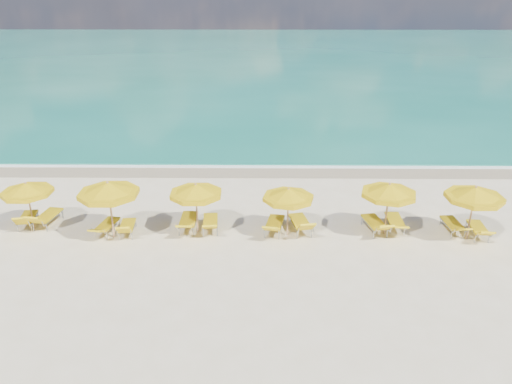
{
  "coord_description": "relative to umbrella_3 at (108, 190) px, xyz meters",
  "views": [
    {
      "loc": [
        0.2,
        -17.95,
        9.51
      ],
      "look_at": [
        0.0,
        1.5,
        1.2
      ],
      "focal_mm": 35.0,
      "sensor_mm": 36.0,
      "label": 1
    }
  ],
  "objects": [
    {
      "name": "lounger_7_left",
      "position": [
        13.7,
        0.59,
        -1.84
      ],
      "size": [
        0.7,
        1.84,
        0.71
      ],
      "rotation": [
        0.0,
        0.0,
        0.06
      ],
      "color": "#A5A8AD",
      "rests_on": "ground"
    },
    {
      "name": "lounger_4_left",
      "position": [
        2.89,
        0.73,
        -1.82
      ],
      "size": [
        0.68,
        2.02,
        0.79
      ],
      "rotation": [
        0.0,
        0.0,
        -0.0
      ],
      "color": "#A5A8AD",
      "rests_on": "ground"
    },
    {
      "name": "lounger_4_right",
      "position": [
        3.81,
        0.68,
        -1.84
      ],
      "size": [
        0.73,
        1.87,
        0.77
      ],
      "rotation": [
        0.0,
        0.0,
        0.07
      ],
      "color": "#A5A8AD",
      "rests_on": "ground"
    },
    {
      "name": "lounger_6_right",
      "position": [
        11.41,
        0.85,
        -1.84
      ],
      "size": [
        0.67,
        1.91,
        0.68
      ],
      "rotation": [
        0.0,
        0.0,
        -0.04
      ],
      "color": "#A5A8AD",
      "rests_on": "ground"
    },
    {
      "name": "lounger_5_right",
      "position": [
        7.49,
        0.57,
        -1.82
      ],
      "size": [
        1.02,
        2.03,
        0.92
      ],
      "rotation": [
        0.0,
        0.0,
        0.2
      ],
      "color": "#A5A8AD",
      "rests_on": "ground"
    },
    {
      "name": "umbrella_4",
      "position": [
        3.31,
        0.45,
        -0.22
      ],
      "size": [
        2.75,
        2.75,
        2.16
      ],
      "rotation": [
        0.0,
        0.0,
        -0.36
      ],
      "color": "tan",
      "rests_on": "ground"
    },
    {
      "name": "umbrella_7",
      "position": [
        14.08,
        0.0,
        -0.11
      ],
      "size": [
        2.97,
        2.97,
        2.28
      ],
      "rotation": [
        0.0,
        0.0,
        0.41
      ],
      "color": "tan",
      "rests_on": "ground"
    },
    {
      "name": "wet_sand_band",
      "position": [
        5.67,
        7.75,
        -2.06
      ],
      "size": [
        120.0,
        2.6,
        0.01
      ],
      "primitive_type": "cube",
      "color": "tan",
      "rests_on": "ground"
    },
    {
      "name": "lounger_5_left",
      "position": [
        6.43,
        0.49,
        -1.82
      ],
      "size": [
        0.98,
        2.01,
        0.83
      ],
      "rotation": [
        0.0,
        0.0,
        -0.19
      ],
      "color": "#A5A8AD",
      "rests_on": "ground"
    },
    {
      "name": "lounger_2_left",
      "position": [
        -3.87,
        0.97,
        -1.84
      ],
      "size": [
        0.85,
        1.77,
        0.85
      ],
      "rotation": [
        0.0,
        0.0,
        0.16
      ],
      "color": "#A5A8AD",
      "rests_on": "ground"
    },
    {
      "name": "lounger_2_right",
      "position": [
        -3.06,
        1.04,
        -1.82
      ],
      "size": [
        0.91,
        1.99,
        0.92
      ],
      "rotation": [
        0.0,
        0.0,
        -0.14
      ],
      "color": "#A5A8AD",
      "rests_on": "ground"
    },
    {
      "name": "umbrella_5",
      "position": [
        6.95,
        0.26,
        -0.29
      ],
      "size": [
        2.35,
        2.35,
        2.07
      ],
      "rotation": [
        0.0,
        0.0,
        0.16
      ],
      "color": "tan",
      "rests_on": "ground"
    },
    {
      "name": "lounger_3_right",
      "position": [
        0.48,
        0.28,
        -1.85
      ],
      "size": [
        0.71,
        1.69,
        0.8
      ],
      "rotation": [
        0.0,
        0.0,
        0.1
      ],
      "color": "#A5A8AD",
      "rests_on": "ground"
    },
    {
      "name": "lounger_3_left",
      "position": [
        -0.38,
        0.41,
        -1.86
      ],
      "size": [
        0.87,
        1.82,
        0.63
      ],
      "rotation": [
        0.0,
        0.0,
        -0.19
      ],
      "color": "#A5A8AD",
      "rests_on": "ground"
    },
    {
      "name": "ground_plane",
      "position": [
        5.67,
        0.35,
        -2.06
      ],
      "size": [
        120.0,
        120.0,
        0.0
      ],
      "primitive_type": "plane",
      "color": "beige"
    },
    {
      "name": "lounger_7_right",
      "position": [
        14.57,
        0.22,
        -1.85
      ],
      "size": [
        0.7,
        1.8,
        0.75
      ],
      "rotation": [
        0.0,
        0.0,
        -0.07
      ],
      "color": "#A5A8AD",
      "rests_on": "ground"
    },
    {
      "name": "foam_line",
      "position": [
        5.67,
        8.55,
        -2.06
      ],
      "size": [
        120.0,
        1.2,
        0.03
      ],
      "primitive_type": "cube",
      "color": "white",
      "rests_on": "ground"
    },
    {
      "name": "umbrella_2",
      "position": [
        -3.51,
        0.7,
        -0.28
      ],
      "size": [
        2.68,
        2.68,
        2.09
      ],
      "rotation": [
        0.0,
        0.0,
        0.38
      ],
      "color": "tan",
      "rests_on": "ground"
    },
    {
      "name": "umbrella_6",
      "position": [
        10.89,
        0.41,
        -0.16
      ],
      "size": [
        2.45,
        2.45,
        2.23
      ],
      "rotation": [
        0.0,
        0.0,
        0.12
      ],
      "color": "tan",
      "rests_on": "ground"
    },
    {
      "name": "lounger_6_left",
      "position": [
        10.53,
        0.59,
        -1.82
      ],
      "size": [
        0.99,
        2.01,
        0.85
      ],
      "rotation": [
        0.0,
        0.0,
        0.19
      ],
      "color": "#A5A8AD",
      "rests_on": "ground"
    },
    {
      "name": "umbrella_3",
      "position": [
        0.0,
        0.0,
        0.0
      ],
      "size": [
        3.1,
        3.1,
        2.42
      ],
      "rotation": [
        0.0,
        0.0,
        -0.38
      ],
      "color": "tan",
      "rests_on": "ground"
    },
    {
      "name": "whitecap_near",
      "position": [
        -0.33,
        17.35,
        -2.06
      ],
      "size": [
        14.0,
        0.36,
        0.05
      ],
      "primitive_type": "cube",
      "color": "white",
      "rests_on": "ground"
    },
    {
      "name": "whitecap_far",
      "position": [
        13.67,
        24.35,
        -2.06
      ],
      "size": [
        18.0,
        0.3,
        0.05
      ],
      "primitive_type": "cube",
      "color": "white",
      "rests_on": "ground"
    },
    {
      "name": "ocean",
      "position": [
        5.67,
        48.35,
        -2.06
      ],
      "size": [
        120.0,
        80.0,
        0.3
      ],
      "primitive_type": "cube",
      "color": "#126854",
      "rests_on": "ground"
    }
  ]
}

